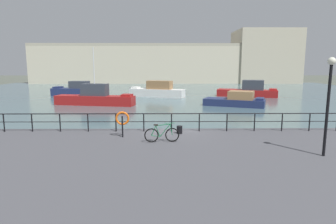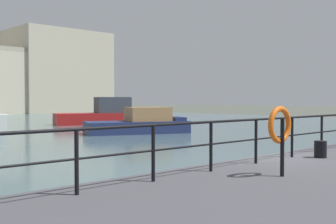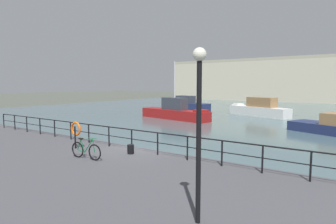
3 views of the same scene
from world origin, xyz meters
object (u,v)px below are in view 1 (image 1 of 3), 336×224
at_px(parked_bicycle, 162,135).
at_px(life_ring_stand, 122,119).
at_px(harbor_building, 192,63).
at_px(quay_lamp_post, 329,93).
at_px(moored_small_launch, 236,100).
at_px(moored_blue_motorboat, 79,91).
at_px(moored_harbor_tender, 249,91).
at_px(moored_green_narrowboat, 95,98).
at_px(mooring_bollard, 180,130).
at_px(moored_cabin_cruiser, 157,91).

xyz_separation_m(parked_bicycle, life_ring_stand, (-2.13, 1.10, 0.59)).
relative_size(harbor_building, quay_lamp_post, 16.62).
xyz_separation_m(moored_small_launch, quay_lamp_post, (-1.34, -20.40, 2.75)).
distance_m(moored_blue_motorboat, moored_harbor_tender, 25.55).
bearing_deg(moored_green_narrowboat, moored_harbor_tender, 34.70).
bearing_deg(moored_green_narrowboat, parked_bicycle, -56.61).
relative_size(parked_bicycle, mooring_bollard, 4.02).
distance_m(harbor_building, moored_cabin_cruiser, 37.42).
bearing_deg(mooring_bollard, moored_small_launch, 65.81).
bearing_deg(quay_lamp_post, life_ring_stand, 159.26).
distance_m(harbor_building, moored_small_launch, 46.19).
bearing_deg(moored_green_narrowboat, moored_blue_motorboat, 126.40).
distance_m(parked_bicycle, quay_lamp_post, 7.67).
bearing_deg(moored_harbor_tender, quay_lamp_post, -80.79).
bearing_deg(harbor_building, quay_lamp_post, -90.61).
distance_m(moored_harbor_tender, moored_cabin_cruiser, 13.60).
height_order(mooring_bollard, quay_lamp_post, quay_lamp_post).
height_order(moored_small_launch, parked_bicycle, moored_small_launch).
bearing_deg(quay_lamp_post, moored_cabin_cruiser, 104.61).
distance_m(moored_blue_motorboat, moored_green_narrowboat, 11.48).
bearing_deg(moored_blue_motorboat, mooring_bollard, 126.29).
height_order(moored_blue_motorboat, life_ring_stand, moored_blue_motorboat).
xyz_separation_m(moored_harbor_tender, mooring_bollard, (-11.67, -26.36, 0.06)).
relative_size(moored_cabin_cruiser, mooring_bollard, 18.88).
xyz_separation_m(harbor_building, quay_lamp_post, (-0.71, -66.35, -1.88)).
relative_size(moored_small_launch, life_ring_stand, 5.09).
bearing_deg(moored_cabin_cruiser, moored_blue_motorboat, 13.75).
bearing_deg(parked_bicycle, mooring_bollard, 57.17).
xyz_separation_m(moored_small_launch, moored_cabin_cruiser, (-9.21, 9.79, 0.25)).
bearing_deg(quay_lamp_post, parked_bicycle, 161.45).
height_order(parked_bicycle, quay_lamp_post, quay_lamp_post).
distance_m(life_ring_stand, quay_lamp_post, 9.84).
xyz_separation_m(moored_harbor_tender, quay_lamp_post, (-5.73, -30.53, 2.54)).
bearing_deg(harbor_building, moored_harbor_tender, -82.03).
bearing_deg(life_ring_stand, quay_lamp_post, -20.74).
relative_size(harbor_building, mooring_bollard, 157.00).
xyz_separation_m(harbor_building, moored_small_launch, (0.64, -45.95, -4.63)).
xyz_separation_m(moored_blue_motorboat, moored_harbor_tender, (25.52, -1.29, 0.08)).
bearing_deg(moored_small_launch, quay_lamp_post, -71.10).
relative_size(parked_bicycle, life_ring_stand, 1.27).
bearing_deg(moored_blue_motorboat, harbor_building, -110.99).
height_order(harbor_building, parked_bicycle, harbor_building).
bearing_deg(moored_harbor_tender, harbor_building, 117.81).
xyz_separation_m(mooring_bollard, life_ring_stand, (-3.11, -0.74, 0.75)).
xyz_separation_m(moored_blue_motorboat, quay_lamp_post, (19.79, -31.82, 2.62)).
xyz_separation_m(harbor_building, mooring_bollard, (-6.66, -62.19, -4.36)).
height_order(harbor_building, moored_harbor_tender, harbor_building).
xyz_separation_m(moored_green_narrowboat, moored_cabin_cruiser, (6.98, 8.74, 0.06)).
xyz_separation_m(harbor_building, moored_harbor_tender, (5.02, -35.83, -4.42)).
height_order(mooring_bollard, life_ring_stand, life_ring_stand).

